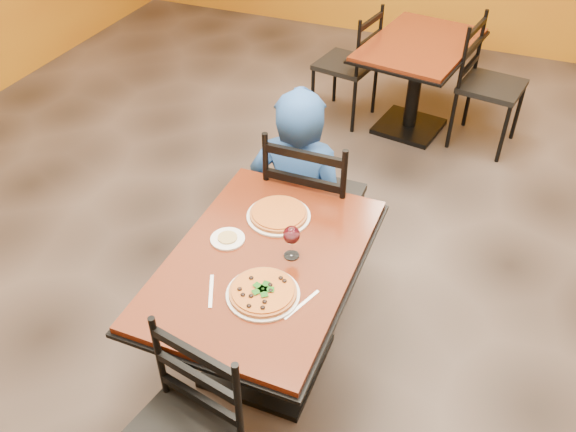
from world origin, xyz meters
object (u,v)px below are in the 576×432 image
at_px(chair_second_left, 346,65).
at_px(side_plate, 228,239).
at_px(diner, 298,180).
at_px(pizza_far, 279,213).
at_px(table_main, 265,288).
at_px(pizza_main, 263,291).
at_px(chair_main_far, 316,201).
at_px(plate_main, 263,294).
at_px(plate_far, 279,216).
at_px(wine_glass, 292,241).
at_px(chair_second_right, 492,87).
at_px(table_second, 417,67).

distance_m(chair_second_left, side_plate, 2.61).
relative_size(diner, pizza_far, 4.15).
bearing_deg(table_main, pizza_main, -66.79).
relative_size(chair_main_far, plate_main, 3.32).
xyz_separation_m(diner, plate_main, (0.25, -1.04, 0.17)).
height_order(diner, side_plate, diner).
bearing_deg(plate_main, table_main, 113.21).
relative_size(table_main, plate_far, 3.97).
relative_size(plate_main, plate_far, 1.00).
bearing_deg(chair_main_far, wine_glass, 100.54).
bearing_deg(side_plate, pizza_main, -41.33).
height_order(pizza_far, wine_glass, wine_glass).
height_order(chair_second_right, plate_main, chair_second_right).
height_order(chair_second_left, chair_second_right, chair_second_right).
bearing_deg(chair_second_right, plate_far, 171.31).
relative_size(plate_main, wine_glass, 1.72).
distance_m(chair_main_far, side_plate, 0.78).
xyz_separation_m(chair_second_left, chair_second_right, (1.16, 0.00, 0.02)).
relative_size(chair_second_right, pizza_far, 3.49).
xyz_separation_m(pizza_far, wine_glass, (0.16, -0.23, 0.07)).
relative_size(chair_second_right, side_plate, 6.11).
distance_m(chair_second_left, plate_main, 2.90).
bearing_deg(pizza_far, plate_far, 0.00).
bearing_deg(plate_main, chair_second_right, 77.66).
relative_size(diner, plate_far, 3.75).
relative_size(chair_second_left, plate_far, 3.02).
height_order(diner, pizza_main, diner).
bearing_deg(chair_main_far, table_main, 91.59).
distance_m(plate_main, plate_far, 0.52).
distance_m(chair_second_right, wine_glass, 2.66).
height_order(table_main, diner, diner).
xyz_separation_m(diner, pizza_main, (0.25, -1.04, 0.19)).
xyz_separation_m(table_second, chair_second_right, (0.58, 0.00, -0.06)).
distance_m(chair_second_left, wine_glass, 2.66).
distance_m(chair_main_far, diner, 0.16).
distance_m(table_main, table_second, 2.63).
xyz_separation_m(chair_second_left, side_plate, (0.24, -2.58, 0.29)).
bearing_deg(pizza_main, chair_main_far, 96.68).
xyz_separation_m(table_main, chair_main_far, (-0.02, 0.77, -0.04)).
bearing_deg(pizza_main, table_second, 89.13).
bearing_deg(chair_second_right, pizza_far, 171.31).
distance_m(pizza_far, side_plate, 0.29).
bearing_deg(plate_far, wine_glass, -55.48).
bearing_deg(pizza_far, chair_main_far, 86.89).
distance_m(table_second, plate_main, 2.85).
distance_m(table_main, diner, 0.85).
relative_size(table_main, table_second, 1.02).
bearing_deg(table_second, chair_main_far, -94.83).
height_order(chair_second_left, plate_main, chair_second_left).
bearing_deg(pizza_far, wine_glass, -55.48).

